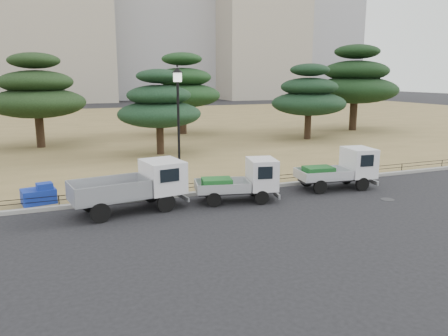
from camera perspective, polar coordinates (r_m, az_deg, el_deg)
name	(u,v)px	position (r m, az deg, el deg)	size (l,w,h in m)	color
ground	(242,208)	(18.08, 2.34, -5.26)	(220.00, 220.00, 0.00)	black
lawn	(124,127)	(47.20, -12.94, 5.22)	(120.00, 56.00, 0.15)	olive
curb	(219,191)	(20.36, -0.62, -3.04)	(120.00, 0.25, 0.16)	gray
truck_large	(135,184)	(17.84, -11.52, -2.12)	(4.67, 2.39, 1.94)	black
truck_kei_front	(243,180)	(18.88, 2.45, -1.64)	(3.69, 2.12, 1.84)	black
truck_kei_rear	(341,169)	(21.76, 15.07, -0.08)	(3.86, 2.01, 1.94)	black
street_lamp	(178,109)	(19.44, -6.01, 7.65)	(0.50, 0.50, 5.56)	black
pipe_fence	(218,183)	(20.41, -0.78, -1.96)	(38.00, 0.04, 0.40)	black
tarp_pile	(39,195)	(19.70, -22.99, -3.27)	(1.45, 1.18, 0.87)	#152FA4
manhole	(388,199)	(20.59, 20.58, -3.86)	(0.60, 0.60, 0.01)	#2D2D30
pine_west_near	(37,93)	(34.87, -23.26, 8.94)	(6.85, 6.85, 6.85)	black
pine_center_left	(159,106)	(29.57, -8.47, 8.07)	(5.56, 5.56, 5.65)	black
pine_center_right	(182,87)	(40.02, -5.46, 10.46)	(6.83, 6.83, 7.25)	black
pine_east_near	(309,96)	(37.08, 11.03, 9.22)	(6.13, 6.13, 6.20)	black
pine_east_far	(355,81)	(44.43, 16.77, 10.79)	(8.09, 8.09, 8.13)	black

